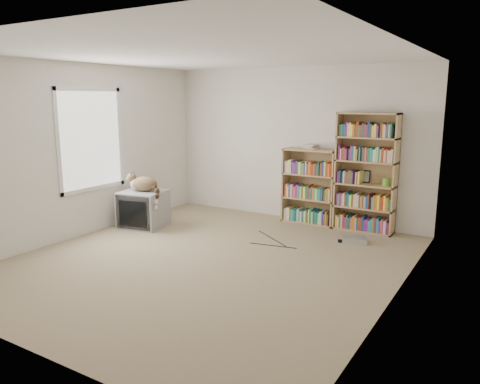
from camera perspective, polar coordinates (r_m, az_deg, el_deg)
The scene contains 17 objects.
floor at distance 5.94m, azimuth -3.84°, elevation -8.34°, with size 4.50×5.00×0.01m, color tan.
wall_back at distance 7.80m, azimuth 6.71°, elevation 5.78°, with size 4.50×0.02×2.50m, color white.
wall_front at distance 3.91m, azimuth -25.68°, elevation -0.86°, with size 4.50×0.02×2.50m, color white.
wall_left at distance 7.17m, azimuth -18.90°, elevation 4.76°, with size 0.02×5.00×2.50m, color white.
wall_right at distance 4.72m, azimuth 18.88°, elevation 1.60°, with size 0.02×5.00×2.50m, color white.
ceiling at distance 5.61m, azimuth -4.19°, elevation 16.44°, with size 4.50×5.00×0.02m, color white.
window at distance 7.28m, azimuth -17.71°, elevation 6.11°, with size 0.02×1.22×1.52m, color white.
crt_tv at distance 7.54m, azimuth -11.67°, elevation -2.03°, with size 0.75×0.70×0.57m.
cat at distance 7.43m, azimuth -11.40°, elevation 0.70°, with size 0.69×0.43×0.50m.
bookcase_tall at distance 7.29m, azimuth 15.11°, elevation 1.92°, with size 0.90×0.30×1.79m.
bookcase_short at distance 7.64m, azimuth 8.53°, elevation 0.28°, with size 0.88×0.30×1.20m.
book_stack at distance 7.56m, azimuth 8.60°, elevation 5.49°, with size 0.18×0.24×0.08m, color #B53618.
green_mug at distance 7.20m, azimuth 17.39°, elevation 1.16°, with size 0.10×0.10×0.11m, color #6BC237.
framed_print at distance 7.38m, azimuth 15.05°, elevation 1.85°, with size 0.15×0.01×0.19m, color black.
dvd_player at distance 6.82m, azimuth 13.75°, elevation -5.69°, with size 0.34×0.24×0.08m, color silver.
wall_outlet at distance 8.07m, azimuth -12.31°, elevation -0.91°, with size 0.01×0.08×0.13m, color silver.
floor_cables at distance 6.80m, azimuth 4.27°, elevation -5.74°, with size 1.20×0.70×0.01m, color black, non-canonical shape.
Camera 1 is at (3.24, -4.56, 2.00)m, focal length 35.00 mm.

